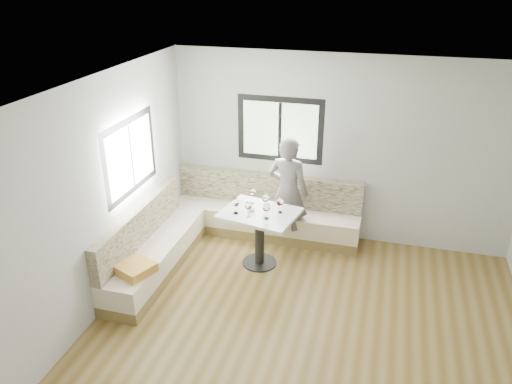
% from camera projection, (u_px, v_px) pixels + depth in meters
% --- Properties ---
extents(room, '(5.01, 5.01, 2.81)m').
position_uv_depth(room, '(304.00, 227.00, 5.15)').
color(room, brown).
rests_on(room, ground).
extents(banquette, '(2.90, 2.80, 0.95)m').
position_uv_depth(banquette, '(219.00, 229.00, 7.32)').
color(banquette, olive).
rests_on(banquette, ground).
extents(table, '(1.12, 0.95, 0.82)m').
position_uv_depth(table, '(260.00, 225.00, 6.85)').
color(table, black).
rests_on(table, ground).
extents(person, '(0.68, 0.51, 1.70)m').
position_uv_depth(person, '(288.00, 192.00, 7.28)').
color(person, '#5E5858').
rests_on(person, ground).
extents(olive_ramekin, '(0.10, 0.10, 0.04)m').
position_uv_depth(olive_ramekin, '(251.00, 209.00, 6.79)').
color(olive_ramekin, white).
rests_on(olive_ramekin, table).
extents(wine_glass_a, '(0.10, 0.10, 0.22)m').
position_uv_depth(wine_glass_a, '(236.00, 203.00, 6.66)').
color(wine_glass_a, white).
rests_on(wine_glass_a, table).
extents(wine_glass_b, '(0.10, 0.10, 0.22)m').
position_uv_depth(wine_glass_b, '(248.00, 206.00, 6.58)').
color(wine_glass_b, white).
rests_on(wine_glass_b, table).
extents(wine_glass_c, '(0.10, 0.10, 0.22)m').
position_uv_depth(wine_glass_c, '(266.00, 208.00, 6.53)').
color(wine_glass_c, white).
rests_on(wine_glass_c, table).
extents(wine_glass_d, '(0.10, 0.10, 0.22)m').
position_uv_depth(wine_glass_d, '(266.00, 198.00, 6.79)').
color(wine_glass_d, white).
rests_on(wine_glass_d, table).
extents(wine_glass_e, '(0.10, 0.10, 0.22)m').
position_uv_depth(wine_glass_e, '(280.00, 202.00, 6.68)').
color(wine_glass_e, white).
rests_on(wine_glass_e, table).
extents(wine_glass_f, '(0.10, 0.10, 0.22)m').
position_uv_depth(wine_glass_f, '(253.00, 193.00, 6.95)').
color(wine_glass_f, white).
rests_on(wine_glass_f, table).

